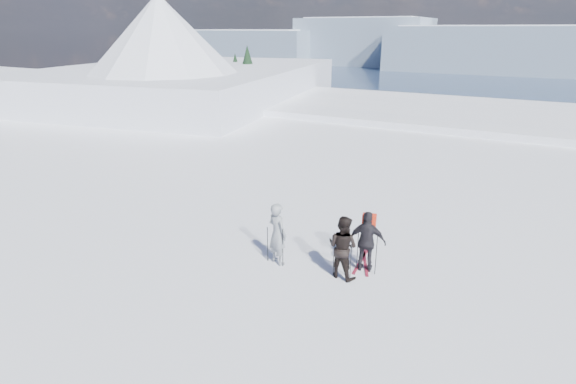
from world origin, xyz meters
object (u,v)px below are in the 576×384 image
(skier_grey, at_px, (277,234))
(skier_pack, at_px, (367,242))
(skier_dark, at_px, (343,247))
(skis_loose, at_px, (363,261))

(skier_grey, bearing_deg, skier_pack, -139.54)
(skier_dark, relative_size, skis_loose, 1.10)
(skier_grey, bearing_deg, skier_dark, -153.08)
(skier_pack, bearing_deg, skier_dark, 41.59)
(skier_pack, bearing_deg, skis_loose, -74.89)
(skier_dark, bearing_deg, skier_grey, 14.89)
(skier_dark, distance_m, skier_pack, 0.83)
(skier_grey, xyz_separation_m, skis_loose, (2.29, 1.26, -0.95))
(skis_loose, bearing_deg, skier_dark, -104.33)
(skier_grey, distance_m, skis_loose, 2.78)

